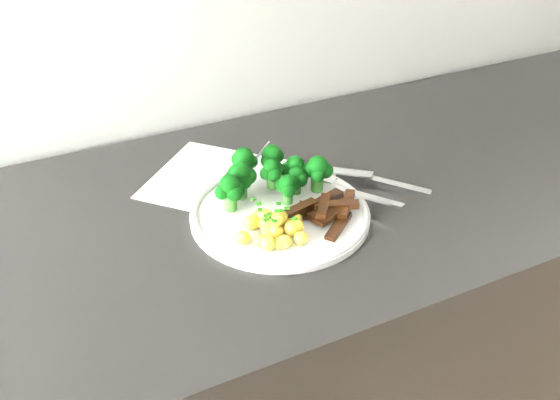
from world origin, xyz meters
The scene contains 8 objects.
counter centered at (-0.09, 1.68, 0.44)m, with size 2.34×0.59×0.88m.
recipe_paper centered at (-0.15, 1.76, 0.88)m, with size 0.33×0.33×0.00m.
plate centered at (-0.13, 1.64, 0.89)m, with size 0.26×0.26×0.02m.
broccoli centered at (-0.12, 1.70, 0.92)m, with size 0.19×0.11×0.07m.
potatoes centered at (-0.16, 1.60, 0.90)m, with size 0.10×0.09×0.04m.
beef_strips centered at (-0.07, 1.61, 0.90)m, with size 0.13×0.11×0.03m.
fork centered at (-0.01, 1.64, 0.90)m, with size 0.09×0.16×0.02m.
knife centered at (0.05, 1.65, 0.89)m, with size 0.16×0.17×0.02m.
Camera 1 is at (-0.46, 0.97, 1.41)m, focal length 40.04 mm.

